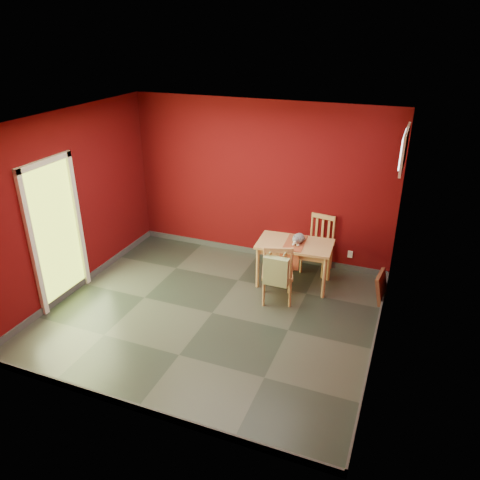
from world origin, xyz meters
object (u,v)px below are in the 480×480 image
(chair_far_left, at_px, (287,236))
(picture_frame, at_px, (381,287))
(chair_far_right, at_px, (318,243))
(chair_near, at_px, (277,272))
(tote_bag, at_px, (276,271))
(dining_table, at_px, (295,248))
(cat, at_px, (298,237))

(chair_far_left, distance_m, picture_frame, 1.79)
(chair_far_right, distance_m, chair_near, 1.23)
(tote_bag, xyz_separation_m, picture_frame, (1.39, 0.81, -0.40))
(dining_table, bearing_deg, chair_near, -99.03)
(dining_table, relative_size, picture_frame, 2.62)
(chair_far_right, bearing_deg, dining_table, -112.07)
(dining_table, xyz_separation_m, tote_bag, (-0.05, -0.80, -0.00))
(chair_far_left, distance_m, chair_near, 1.26)
(dining_table, relative_size, chair_near, 1.24)
(chair_far_left, bearing_deg, dining_table, -64.79)
(dining_table, bearing_deg, cat, 51.90)
(cat, bearing_deg, tote_bag, -111.13)
(chair_near, distance_m, picture_frame, 1.57)
(chair_far_left, relative_size, chair_far_right, 1.02)
(chair_near, bearing_deg, dining_table, 80.97)
(chair_far_right, bearing_deg, chair_near, -105.84)
(chair_near, xyz_separation_m, cat, (0.13, 0.63, 0.31))
(dining_table, height_order, tote_bag, tote_bag)
(cat, bearing_deg, chair_far_left, 103.93)
(cat, bearing_deg, dining_table, -143.51)
(chair_far_left, distance_m, cat, 0.77)
(dining_table, relative_size, chair_far_left, 1.22)
(chair_far_left, height_order, chair_near, chair_far_left)
(tote_bag, bearing_deg, cat, 84.28)
(chair_near, bearing_deg, tote_bag, -78.85)
(chair_far_left, distance_m, tote_bag, 1.49)
(dining_table, bearing_deg, tote_bag, -93.55)
(cat, distance_m, picture_frame, 1.43)
(picture_frame, bearing_deg, dining_table, -179.57)
(chair_near, bearing_deg, chair_far_right, 74.16)
(dining_table, xyz_separation_m, chair_far_right, (0.24, 0.60, -0.14))
(cat, bearing_deg, chair_near, -116.91)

